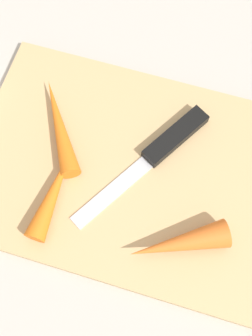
% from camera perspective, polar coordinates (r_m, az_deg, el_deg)
% --- Properties ---
extents(ground_plane, '(1.40, 1.40, 0.00)m').
position_cam_1_polar(ground_plane, '(0.52, 0.00, -0.47)').
color(ground_plane, '#ADA8A0').
extents(cutting_board, '(0.36, 0.26, 0.01)m').
position_cam_1_polar(cutting_board, '(0.52, 0.00, -0.24)').
color(cutting_board, tan).
rests_on(cutting_board, ground_plane).
extents(knife, '(0.12, 0.18, 0.01)m').
position_cam_1_polar(knife, '(0.52, 5.33, 3.17)').
color(knife, '#B7B7BC').
rests_on(knife, cutting_board).
extents(carrot_medium, '(0.03, 0.11, 0.02)m').
position_cam_1_polar(carrot_medium, '(0.50, -9.32, -3.17)').
color(carrot_medium, orange).
rests_on(carrot_medium, cutting_board).
extents(carrot_longest, '(0.09, 0.12, 0.02)m').
position_cam_1_polar(carrot_longest, '(0.53, -8.55, 5.36)').
color(carrot_longest, orange).
rests_on(carrot_longest, cutting_board).
extents(carrot_shortest, '(0.11, 0.08, 0.03)m').
position_cam_1_polar(carrot_shortest, '(0.48, 6.77, -9.62)').
color(carrot_shortest, orange).
rests_on(carrot_shortest, cutting_board).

